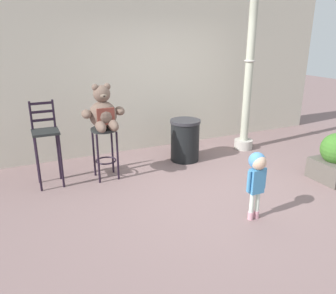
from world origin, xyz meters
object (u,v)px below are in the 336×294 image
at_px(lamppost, 247,90).
at_px(planter_with_shrub, 335,159).
at_px(bar_stool_with_teddy, 105,143).
at_px(child_walking, 257,172).
at_px(bar_chair_empty, 46,138).
at_px(trash_bin, 185,140).
at_px(teddy_bear, 103,113).

relative_size(lamppost, planter_with_shrub, 3.91).
relative_size(bar_stool_with_teddy, child_walking, 0.94).
distance_m(bar_chair_empty, planter_with_shrub, 4.35).
bearing_deg(child_walking, trash_bin, 93.57).
distance_m(bar_stool_with_teddy, trash_bin, 1.50).
bearing_deg(bar_chair_empty, teddy_bear, -9.68).
bearing_deg(trash_bin, lamppost, 2.59).
xyz_separation_m(teddy_bear, trash_bin, (1.47, 0.20, -0.68)).
distance_m(teddy_bear, bar_chair_empty, 0.90).
height_order(lamppost, planter_with_shrub, lamppost).
bearing_deg(trash_bin, teddy_bear, -172.11).
distance_m(child_walking, trash_bin, 2.15).
xyz_separation_m(bar_stool_with_teddy, lamppost, (2.80, 0.23, 0.58)).
xyz_separation_m(child_walking, planter_with_shrub, (1.86, 0.41, -0.28)).
bearing_deg(planter_with_shrub, bar_stool_with_teddy, 154.04).
bearing_deg(planter_with_shrub, teddy_bear, 154.52).
bearing_deg(bar_chair_empty, child_walking, -43.89).
xyz_separation_m(child_walking, lamppost, (1.49, 2.19, 0.54)).
relative_size(teddy_bear, bar_chair_empty, 0.53).
relative_size(child_walking, trash_bin, 1.16).
distance_m(trash_bin, planter_with_shrub, 2.42).
bearing_deg(teddy_bear, bar_stool_with_teddy, 90.00).
height_order(trash_bin, planter_with_shrub, planter_with_shrub).
distance_m(trash_bin, bar_chair_empty, 2.33).
bearing_deg(planter_with_shrub, bar_chair_empty, 157.54).
bearing_deg(bar_chair_empty, bar_stool_with_teddy, -7.45).
height_order(lamppost, bar_chair_empty, lamppost).
xyz_separation_m(teddy_bear, lamppost, (2.80, 0.26, 0.11)).
distance_m(teddy_bear, planter_with_shrub, 3.59).
relative_size(child_walking, bar_chair_empty, 0.68).
height_order(trash_bin, bar_chair_empty, bar_chair_empty).
relative_size(teddy_bear, trash_bin, 0.90).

